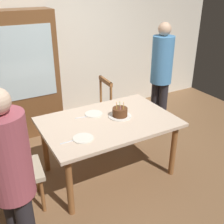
{
  "coord_description": "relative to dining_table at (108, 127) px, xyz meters",
  "views": [
    {
      "loc": [
        -1.36,
        -2.52,
        2.24
      ],
      "look_at": [
        0.05,
        0.0,
        0.85
      ],
      "focal_mm": 43.59,
      "sensor_mm": 36.0,
      "label": 1
    }
  ],
  "objects": [
    {
      "name": "plate_far_side",
      "position": [
        -0.08,
        0.24,
        0.09
      ],
      "size": [
        0.22,
        0.22,
        0.01
      ],
      "primitive_type": "cylinder",
      "color": "silver",
      "rests_on": "dining_table"
    },
    {
      "name": "china_cabinet",
      "position": [
        -0.66,
        1.56,
        0.29
      ],
      "size": [
        1.1,
        0.45,
        1.9
      ],
      "color": "brown",
      "rests_on": "ground"
    },
    {
      "name": "plate_near_celebrant",
      "position": [
        -0.43,
        -0.24,
        0.09
      ],
      "size": [
        0.22,
        0.22,
        0.01
      ],
      "primitive_type": "cylinder",
      "color": "silver",
      "rests_on": "dining_table"
    },
    {
      "name": "person_guest",
      "position": [
        1.23,
        0.58,
        0.33
      ],
      "size": [
        0.32,
        0.32,
        1.73
      ],
      "color": "#262328",
      "rests_on": "ground"
    },
    {
      "name": "back_wall",
      "position": [
        0.0,
        1.85,
        0.64
      ],
      "size": [
        6.4,
        0.1,
        2.6
      ],
      "primitive_type": "cube",
      "color": "silver",
      "rests_on": "ground"
    },
    {
      "name": "birthday_cake",
      "position": [
        0.17,
        0.02,
        0.14
      ],
      "size": [
        0.28,
        0.28,
        0.18
      ],
      "color": "silver",
      "rests_on": "dining_table"
    },
    {
      "name": "chair_upholstered",
      "position": [
        -1.17,
        -0.06,
        -0.13
      ],
      "size": [
        0.48,
        0.48,
        0.95
      ],
      "color": "tan",
      "rests_on": "ground"
    },
    {
      "name": "ground",
      "position": [
        0.0,
        0.0,
        -0.66
      ],
      "size": [
        6.4,
        6.4,
        0.0
      ],
      "primitive_type": "plane",
      "color": "brown"
    },
    {
      "name": "fork_far_side",
      "position": [
        -0.24,
        0.22,
        0.09
      ],
      "size": [
        0.18,
        0.05,
        0.01
      ],
      "primitive_type": "cube",
      "rotation": [
        0.0,
        0.0,
        -0.18
      ],
      "color": "silver",
      "rests_on": "dining_table"
    },
    {
      "name": "person_celebrant",
      "position": [
        -1.23,
        -0.78,
        0.27
      ],
      "size": [
        0.32,
        0.32,
        1.65
      ],
      "color": "#262328",
      "rests_on": "ground"
    },
    {
      "name": "chair_spindle_back",
      "position": [
        0.24,
        0.84,
        -0.21
      ],
      "size": [
        0.46,
        0.46,
        0.95
      ],
      "color": "beige",
      "rests_on": "ground"
    },
    {
      "name": "fork_near_celebrant",
      "position": [
        -0.59,
        -0.22,
        0.09
      ],
      "size": [
        0.18,
        0.02,
        0.01
      ],
      "primitive_type": "cube",
      "rotation": [
        0.0,
        0.0,
        0.0
      ],
      "color": "silver",
      "rests_on": "dining_table"
    },
    {
      "name": "dining_table",
      "position": [
        0.0,
        0.0,
        0.0
      ],
      "size": [
        1.56,
        1.05,
        0.75
      ],
      "color": "beige",
      "rests_on": "ground"
    }
  ]
}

